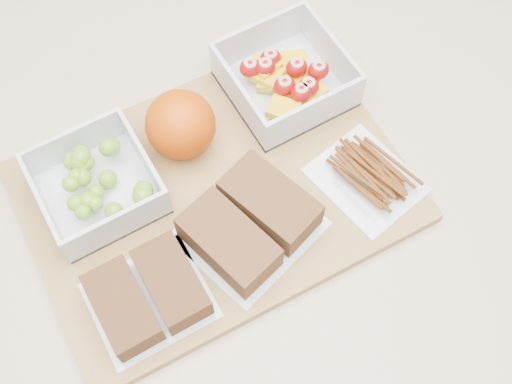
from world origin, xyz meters
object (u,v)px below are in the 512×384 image
(orange, at_px, (180,125))
(pretzel_bag, at_px, (367,175))
(grape_container, at_px, (98,183))
(sandwich_bag_left, at_px, (147,295))
(sandwich_bag_center, at_px, (250,223))
(fruit_container, at_px, (285,79))
(cutting_board, at_px, (216,192))

(orange, height_order, pretzel_bag, orange)
(grape_container, distance_m, sandwich_bag_left, 0.14)
(sandwich_bag_center, bearing_deg, sandwich_bag_left, -172.56)
(fruit_container, height_order, sandwich_bag_center, fruit_container)
(sandwich_bag_center, relative_size, pretzel_bag, 1.26)
(grape_container, bearing_deg, cutting_board, -28.60)
(grape_container, bearing_deg, sandwich_bag_center, -45.78)
(sandwich_bag_center, bearing_deg, grape_container, 134.22)
(orange, distance_m, pretzel_bag, 0.22)
(cutting_board, bearing_deg, sandwich_bag_center, -80.82)
(grape_container, bearing_deg, pretzel_bag, -27.24)
(cutting_board, bearing_deg, grape_container, 153.21)
(cutting_board, relative_size, sandwich_bag_center, 2.52)
(pretzel_bag, bearing_deg, orange, 136.65)
(sandwich_bag_center, bearing_deg, orange, 94.81)
(sandwich_bag_left, bearing_deg, pretzel_bag, 0.88)
(grape_container, xyz_separation_m, sandwich_bag_center, (0.12, -0.13, -0.00))
(pretzel_bag, bearing_deg, sandwich_bag_center, 175.01)
(grape_container, distance_m, fruit_container, 0.25)
(pretzel_bag, bearing_deg, fruit_container, 95.56)
(orange, xyz_separation_m, pretzel_bag, (0.16, -0.15, -0.03))
(sandwich_bag_left, distance_m, pretzel_bag, 0.28)
(grape_container, relative_size, orange, 1.53)
(grape_container, height_order, pretzel_bag, grape_container)
(orange, height_order, sandwich_bag_left, orange)
(fruit_container, distance_m, sandwich_bag_center, 0.19)
(sandwich_bag_center, bearing_deg, pretzel_bag, -4.99)
(grape_container, height_order, sandwich_bag_center, grape_container)
(cutting_board, bearing_deg, sandwich_bag_left, -144.85)
(cutting_board, distance_m, pretzel_bag, 0.17)
(orange, distance_m, sandwich_bag_center, 0.14)
(sandwich_bag_left, xyz_separation_m, pretzel_bag, (0.28, 0.00, -0.01))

